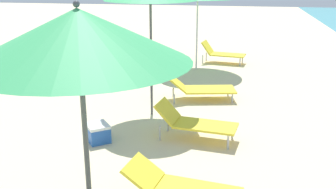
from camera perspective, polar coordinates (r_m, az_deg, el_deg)
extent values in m
cylinder|color=#4C4C51|center=(3.93, -11.53, -10.88)|extent=(0.05, 0.05, 2.15)
cone|color=#3FB266|center=(3.51, -12.83, 8.33)|extent=(1.99, 1.99, 0.47)
sphere|color=#4C4C51|center=(3.48, -13.13, 12.64)|extent=(0.06, 0.06, 0.06)
cube|color=yellow|center=(5.20, -3.62, -11.22)|extent=(0.49, 0.62, 0.29)
cylinder|color=#B2B2B7|center=(5.54, -2.94, -12.77)|extent=(0.04, 0.04, 0.25)
cylinder|color=#4C4C51|center=(8.06, -2.45, 5.06)|extent=(0.05, 0.05, 2.36)
cube|color=yellow|center=(9.31, 6.04, 0.72)|extent=(1.29, 0.88, 0.04)
cube|color=yellow|center=(9.18, 1.23, 1.78)|extent=(0.54, 0.72, 0.36)
cylinder|color=#B2B2B7|center=(9.68, 8.69, 0.46)|extent=(0.04, 0.04, 0.22)
cylinder|color=#B2B2B7|center=(9.17, 9.28, -0.54)|extent=(0.04, 0.04, 0.22)
cylinder|color=#B2B2B7|center=(9.53, 0.77, 0.40)|extent=(0.04, 0.04, 0.22)
cylinder|color=#B2B2B7|center=(9.01, 0.92, -0.63)|extent=(0.04, 0.04, 0.22)
cube|color=yellow|center=(7.03, 5.46, -4.51)|extent=(1.16, 0.71, 0.04)
cube|color=yellow|center=(7.14, -0.07, -2.44)|extent=(0.43, 0.60, 0.37)
cylinder|color=#B2B2B7|center=(7.23, 9.31, -5.38)|extent=(0.04, 0.04, 0.27)
cylinder|color=#B2B2B7|center=(6.81, 8.69, -6.81)|extent=(0.04, 0.04, 0.27)
cylinder|color=#B2B2B7|center=(7.49, 0.00, -4.31)|extent=(0.04, 0.04, 0.27)
cylinder|color=#B2B2B7|center=(7.09, -1.16, -5.61)|extent=(0.04, 0.04, 0.27)
cylinder|color=silver|center=(12.04, 4.20, 8.66)|extent=(0.05, 0.05, 2.15)
cube|color=yellow|center=(13.07, 8.64, 5.70)|extent=(1.18, 0.74, 0.04)
cube|color=yellow|center=(13.17, 5.73, 6.84)|extent=(0.40, 0.61, 0.40)
cylinder|color=#B2B2B7|center=(13.25, 10.72, 5.08)|extent=(0.04, 0.04, 0.27)
cylinder|color=#B2B2B7|center=(12.80, 10.37, 4.67)|extent=(0.04, 0.04, 0.27)
cylinder|color=#B2B2B7|center=(13.49, 5.55, 5.53)|extent=(0.04, 0.04, 0.27)
cylinder|color=#B2B2B7|center=(13.04, 5.04, 5.13)|extent=(0.04, 0.04, 0.27)
cube|color=#2659B2|center=(7.16, -10.10, -5.64)|extent=(0.54, 0.55, 0.27)
cube|color=white|center=(7.10, -10.17, -4.44)|extent=(0.55, 0.56, 0.05)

